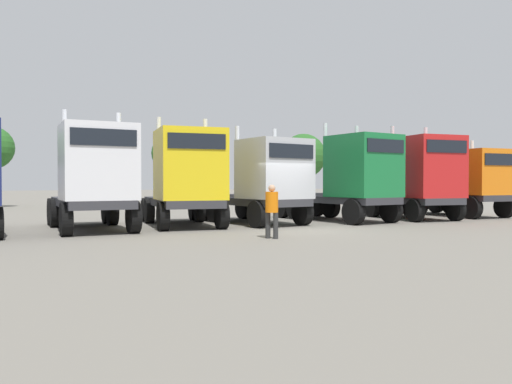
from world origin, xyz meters
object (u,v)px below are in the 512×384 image
object	(u,v)px
semi_truck_green	(353,177)
visitor_in_hivis	(272,207)
semi_truck_yellow	(187,177)
semi_truck_silver	(265,181)
semi_truck_red	(421,177)
semi_truck_orange	(470,182)
semi_truck_white	(95,178)

from	to	relation	value
semi_truck_green	visitor_in_hivis	size ratio (longest dim) A/B	3.92
semi_truck_yellow	semi_truck_silver	size ratio (longest dim) A/B	1.01
semi_truck_green	visitor_in_hivis	world-z (taller)	semi_truck_green
semi_truck_yellow	visitor_in_hivis	bearing A→B (deg)	19.96
semi_truck_green	semi_truck_red	size ratio (longest dim) A/B	1.11
semi_truck_yellow	visitor_in_hivis	size ratio (longest dim) A/B	3.67
semi_truck_yellow	semi_truck_red	xyz separation A→B (m)	(11.16, -0.44, 0.05)
semi_truck_silver	visitor_in_hivis	bearing A→B (deg)	-32.29
semi_truck_silver	semi_truck_green	size ratio (longest dim) A/B	0.92
semi_truck_orange	visitor_in_hivis	bearing A→B (deg)	-69.69
semi_truck_white	semi_truck_yellow	distance (m)	3.49
semi_truck_green	semi_truck_red	world-z (taller)	semi_truck_red
visitor_in_hivis	semi_truck_orange	bearing A→B (deg)	165.37
semi_truck_white	visitor_in_hivis	size ratio (longest dim) A/B	3.69
semi_truck_silver	semi_truck_green	distance (m)	4.16
visitor_in_hivis	semi_truck_silver	bearing A→B (deg)	-147.30
semi_truck_white	semi_truck_orange	distance (m)	18.26
visitor_in_hivis	semi_truck_white	bearing A→B (deg)	-77.43
semi_truck_green	visitor_in_hivis	bearing A→B (deg)	-62.67
semi_truck_red	semi_truck_orange	size ratio (longest dim) A/B	0.99
semi_truck_white	semi_truck_yellow	world-z (taller)	semi_truck_yellow
semi_truck_yellow	semi_truck_green	bearing A→B (deg)	91.66
semi_truck_silver	semi_truck_red	xyz separation A→B (m)	(7.82, -0.38, 0.19)
visitor_in_hivis	semi_truck_yellow	bearing A→B (deg)	-109.11
semi_truck_white	visitor_in_hivis	xyz separation A→B (m)	(4.84, -4.42, -0.95)
semi_truck_orange	semi_truck_red	bearing A→B (deg)	-80.90
semi_truck_white	semi_truck_green	distance (m)	10.95
semi_truck_yellow	semi_truck_orange	xyz separation A→B (m)	(14.78, 0.15, -0.17)
semi_truck_white	semi_truck_red	distance (m)	14.62
semi_truck_green	semi_truck_orange	xyz separation A→B (m)	(7.30, 0.46, -0.19)
semi_truck_green	semi_truck_orange	distance (m)	7.32
semi_truck_yellow	semi_truck_green	size ratio (longest dim) A/B	0.94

